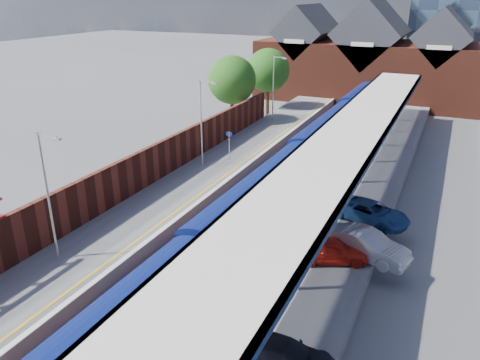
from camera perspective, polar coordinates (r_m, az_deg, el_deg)
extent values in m
plane|color=#5B5B5E|center=(43.72, 8.11, 2.64)|extent=(240.00, 240.00, 0.00)
cube|color=#473D33|center=(34.89, 3.24, -2.20)|extent=(6.00, 76.00, 0.06)
cube|color=slate|center=(35.65, -0.08, -1.46)|extent=(0.07, 76.00, 0.14)
cube|color=slate|center=(35.11, 2.06, -1.85)|extent=(0.07, 76.00, 0.14)
cube|color=slate|center=(34.60, 4.44, -2.29)|extent=(0.07, 76.00, 0.14)
cube|color=slate|center=(34.18, 6.70, -2.69)|extent=(0.07, 76.00, 0.14)
cube|color=#565659|center=(36.89, -4.70, -0.07)|extent=(5.00, 76.00, 1.00)
cube|color=#565659|center=(33.19, 12.93, -3.18)|extent=(6.00, 76.00, 1.00)
cube|color=silver|center=(35.67, -1.43, 0.12)|extent=(0.30, 76.00, 0.05)
cube|color=silver|center=(33.57, 8.27, -1.55)|extent=(0.30, 76.00, 0.05)
cube|color=yellow|center=(35.93, -2.29, 0.24)|extent=(0.14, 76.00, 0.01)
cube|color=#0C1754|center=(17.26, -19.84, -19.72)|extent=(3.10, 16.05, 0.60)
cube|color=#0C1754|center=(29.80, 2.78, -2.62)|extent=(3.10, 16.05, 2.50)
cube|color=#0C1754|center=(29.30, 2.83, -0.40)|extent=(3.10, 16.05, 0.60)
cube|color=#0C1754|center=(44.72, 10.88, 5.46)|extent=(3.10, 16.05, 2.50)
cube|color=#0C1754|center=(44.39, 11.00, 7.01)|extent=(3.10, 16.05, 0.60)
cube|color=#0C1754|center=(60.52, 14.91, 9.39)|extent=(3.10, 16.05, 2.50)
cube|color=#0C1754|center=(60.28, 15.02, 10.55)|extent=(3.10, 16.05, 0.60)
cube|color=black|center=(37.35, 5.59, 3.20)|extent=(0.04, 60.54, 0.70)
cube|color=#EA5A0F|center=(37.61, 5.54, 2.05)|extent=(0.03, 55.27, 0.30)
cube|color=#B8260C|center=(37.70, 5.51, 1.69)|extent=(0.03, 55.27, 0.30)
cube|color=black|center=(66.26, 15.70, 8.93)|extent=(2.00, 2.40, 0.60)
cylinder|color=#0D2250|center=(18.12, -2.04, -16.12)|extent=(0.24, 0.24, 4.20)
cylinder|color=#0D2250|center=(21.91, 3.91, -8.76)|extent=(0.24, 0.24, 4.20)
cylinder|color=#0D2250|center=(26.12, 7.88, -3.61)|extent=(0.24, 0.24, 4.20)
cylinder|color=#0D2250|center=(30.56, 10.69, 0.09)|extent=(0.24, 0.24, 4.20)
cylinder|color=#0D2250|center=(35.15, 12.78, 2.84)|extent=(0.24, 0.24, 4.20)
cylinder|color=#0D2250|center=(39.85, 14.38, 4.94)|extent=(0.24, 0.24, 4.20)
cylinder|color=#0D2250|center=(44.60, 15.66, 6.60)|extent=(0.24, 0.24, 4.20)
cylinder|color=#0D2250|center=(49.41, 16.69, 7.93)|extent=(0.24, 0.24, 4.20)
cylinder|color=#0D2250|center=(54.25, 17.54, 9.03)|extent=(0.24, 0.24, 4.20)
cube|color=beige|center=(33.47, 13.55, 5.85)|extent=(4.50, 52.00, 0.25)
cube|color=#0D2250|center=(33.96, 9.97, 6.10)|extent=(0.20, 52.00, 0.55)
cube|color=#0D2250|center=(33.19, 17.16, 5.08)|extent=(0.20, 52.00, 0.55)
cylinder|color=#A5A8AA|center=(25.82, -22.32, -2.04)|extent=(0.12, 0.12, 7.00)
cube|color=#A5A8AA|center=(24.30, -22.48, 5.06)|extent=(1.20, 0.08, 0.08)
cube|color=#A5A8AA|center=(23.90, -21.45, 4.70)|extent=(0.45, 0.18, 0.12)
cylinder|color=#A5A8AA|center=(37.75, -4.74, 6.85)|extent=(0.12, 0.12, 7.00)
cube|color=#A5A8AA|center=(36.73, -4.07, 11.88)|extent=(1.20, 0.08, 0.08)
cube|color=#A5A8AA|center=(36.46, -3.22, 11.67)|extent=(0.45, 0.18, 0.12)
cylinder|color=#A5A8AA|center=(51.91, 4.07, 11.01)|extent=(0.12, 0.12, 7.00)
cube|color=#A5A8AA|center=(51.17, 4.82, 14.69)|extent=(1.20, 0.08, 0.08)
cube|color=#A5A8AA|center=(50.99, 5.47, 14.53)|extent=(0.45, 0.18, 0.12)
cylinder|color=#A5A8AA|center=(39.40, -1.30, 4.15)|extent=(0.08, 0.08, 2.50)
cube|color=#0C194C|center=(39.10, -1.32, 5.62)|extent=(0.55, 0.06, 0.35)
cube|color=#572317|center=(32.98, -13.86, 0.16)|extent=(0.35, 50.00, 2.80)
cube|color=#572317|center=(69.43, 15.32, 12.65)|extent=(30.00, 12.00, 8.00)
cube|color=#232328|center=(70.92, 8.27, 17.60)|extent=(7.13, 12.00, 7.13)
cube|color=#232328|center=(68.85, 15.77, 16.91)|extent=(9.16, 12.00, 9.16)
cube|color=#232328|center=(67.93, 23.52, 15.91)|extent=(7.13, 12.00, 7.13)
cube|color=beige|center=(65.25, 6.60, 16.44)|extent=(2.80, 0.15, 0.50)
cube|color=beige|center=(63.00, 14.67, 15.71)|extent=(2.80, 0.15, 0.50)
cube|color=beige|center=(61.99, 23.10, 14.62)|extent=(2.80, 0.15, 0.50)
cylinder|color=#382314|center=(52.19, -0.95, 8.31)|extent=(0.44, 0.44, 4.00)
sphere|color=#215015|center=(51.48, -0.98, 12.10)|extent=(5.20, 5.20, 5.20)
sphere|color=#215015|center=(50.82, -0.39, 11.17)|extent=(3.20, 3.20, 3.20)
cylinder|color=#382314|center=(58.95, 3.36, 9.86)|extent=(0.44, 0.44, 4.00)
sphere|color=#215015|center=(58.33, 3.44, 13.23)|extent=(5.20, 5.20, 5.20)
sphere|color=#215015|center=(57.69, 3.99, 12.41)|extent=(3.20, 3.20, 3.20)
imported|color=#AF1A0E|center=(25.33, 10.90, -8.32)|extent=(4.29, 3.02, 1.36)
imported|color=#B3B2B8|center=(26.02, 15.11, -7.64)|extent=(4.88, 2.78, 1.52)
imported|color=black|center=(18.72, 5.18, -20.62)|extent=(4.38, 1.91, 1.25)
imported|color=navy|center=(30.01, 15.70, -3.81)|extent=(5.17, 3.56, 1.31)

